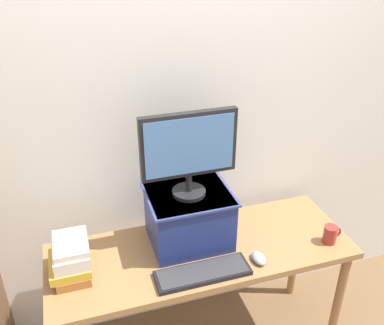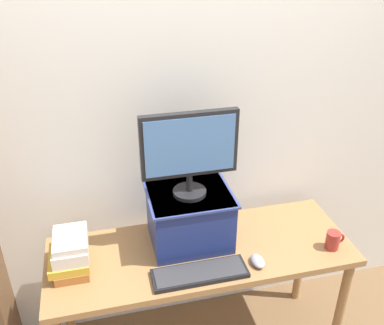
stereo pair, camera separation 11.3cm
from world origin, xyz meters
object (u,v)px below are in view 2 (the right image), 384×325
Objects in this scene: desk at (201,262)px; keyboard at (200,273)px; computer_mouse at (258,261)px; coffee_mug at (333,240)px; riser_box at (190,216)px; computer_monitor at (189,149)px; book_stack at (70,253)px.

keyboard is (-0.05, -0.18, 0.10)m from desk.
computer_mouse is 0.42m from coffee_mug.
riser_box is at bearing 86.90° from keyboard.
computer_monitor is 1.97× the size of book_stack.
desk is 3.70× the size of riser_box.
riser_box reaches higher than coffee_mug.
computer_monitor reaches higher than computer_mouse.
keyboard is (-0.01, -0.27, -0.53)m from computer_monitor.
keyboard is 0.72m from coffee_mug.
computer_mouse is 0.44× the size of book_stack.
riser_box is 4.16× the size of coffee_mug.
computer_mouse reaches higher than desk.
computer_monitor is (-0.00, -0.00, 0.39)m from riser_box.
keyboard is at bearing -93.10° from riser_box.
computer_monitor is at bearing 115.09° from desk.
computer_monitor is at bearing 86.88° from keyboard.
keyboard is at bearing -178.23° from computer_mouse.
computer_mouse is (0.28, -0.26, -0.13)m from riser_box.
keyboard is 4.49× the size of coffee_mug.
desk is 0.31m from computer_mouse.
computer_mouse is at bearing 1.77° from keyboard.
riser_box is 0.61m from book_stack.
desk is 0.67m from book_stack.
keyboard is 0.62m from book_stack.
riser_box is at bearing 137.36° from computer_mouse.
desk is 3.35× the size of computer_monitor.
book_stack is at bearing -173.22° from computer_monitor.
book_stack is (-0.88, 0.19, 0.07)m from computer_mouse.
computer_monitor is 4.49× the size of computer_mouse.
book_stack is at bearing 168.13° from computer_mouse.
riser_box is 0.30m from keyboard.
computer_monitor is 0.59m from keyboard.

